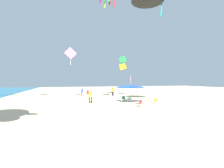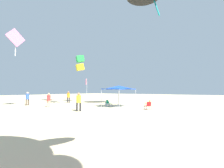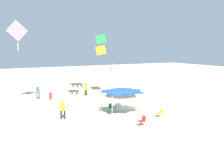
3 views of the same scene
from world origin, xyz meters
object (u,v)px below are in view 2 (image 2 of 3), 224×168
(canopy_tent, at_px, (119,88))
(cooler_box, at_px, (107,103))
(person_by_tent, at_px, (27,97))
(person_watching_sky, at_px, (79,100))
(kite_diamond_pink, at_px, (16,39))
(folding_chair_near_cooler, at_px, (108,103))
(person_kite_handler, at_px, (68,96))
(kite_box_green, at_px, (80,63))
(folding_chair_facing_ocean, at_px, (148,103))
(banner_flag, at_px, (87,88))
(person_far_stroller, at_px, (49,99))
(folding_chair_left_of_tent, at_px, (148,105))

(canopy_tent, bearing_deg, cooler_box, -21.18)
(canopy_tent, distance_m, person_by_tent, 12.72)
(person_watching_sky, height_order, kite_diamond_pink, kite_diamond_pink)
(folding_chair_near_cooler, distance_m, person_kite_handler, 9.28)
(kite_box_green, bearing_deg, folding_chair_near_cooler, -168.73)
(folding_chair_facing_ocean, bearing_deg, cooler_box, -86.33)
(banner_flag, bearing_deg, canopy_tent, 156.62)
(person_kite_handler, height_order, person_far_stroller, person_kite_handler)
(folding_chair_near_cooler, xyz_separation_m, kite_diamond_pink, (8.30, 7.74, 7.88))
(folding_chair_left_of_tent, height_order, cooler_box, folding_chair_left_of_tent)
(folding_chair_facing_ocean, relative_size, cooler_box, 1.18)
(banner_flag, height_order, kite_diamond_pink, kite_diamond_pink)
(cooler_box, height_order, person_by_tent, person_by_tent)
(cooler_box, relative_size, banner_flag, 0.16)
(folding_chair_left_of_tent, bearing_deg, person_watching_sky, -132.68)
(person_far_stroller, xyz_separation_m, person_watching_sky, (-5.95, 0.41, 0.07))
(folding_chair_left_of_tent, xyz_separation_m, person_by_tent, (15.31, 5.51, 0.61))
(person_far_stroller, relative_size, kite_box_green, 0.61)
(folding_chair_facing_ocean, distance_m, person_by_tent, 16.40)
(folding_chair_left_of_tent, height_order, folding_chair_near_cooler, same)
(cooler_box, relative_size, person_far_stroller, 0.40)
(folding_chair_left_of_tent, height_order, kite_diamond_pink, kite_diamond_pink)
(person_far_stroller, bearing_deg, person_watching_sky, -21.23)
(folding_chair_left_of_tent, relative_size, folding_chair_facing_ocean, 1.00)
(folding_chair_near_cooler, distance_m, person_watching_sky, 5.34)
(folding_chair_facing_ocean, relative_size, kite_box_green, 0.29)
(folding_chair_left_of_tent, xyz_separation_m, person_far_stroller, (10.96, 4.98, 0.54))
(folding_chair_near_cooler, xyz_separation_m, person_watching_sky, (-0.34, 5.30, 0.61))
(person_far_stroller, bearing_deg, cooler_box, 39.89)
(person_watching_sky, bearing_deg, canopy_tent, -155.94)
(cooler_box, height_order, kite_box_green, kite_box_green)
(kite_diamond_pink, bearing_deg, banner_flag, 161.79)
(folding_chair_facing_ocean, relative_size, folding_chair_near_cooler, 1.00)
(folding_chair_facing_ocean, relative_size, person_kite_handler, 0.43)
(folding_chair_facing_ocean, bearing_deg, banner_flag, -109.44)
(folding_chair_left_of_tent, bearing_deg, person_by_tent, -159.96)
(kite_box_green, bearing_deg, canopy_tent, -163.75)
(person_by_tent, xyz_separation_m, person_far_stroller, (-4.35, -0.53, -0.07))
(kite_diamond_pink, bearing_deg, cooler_box, 121.93)
(cooler_box, relative_size, kite_box_green, 0.25)
(cooler_box, height_order, banner_flag, banner_flag)
(person_by_tent, height_order, person_far_stroller, person_by_tent)
(folding_chair_left_of_tent, height_order, person_far_stroller, person_far_stroller)
(folding_chair_left_of_tent, bearing_deg, banner_flag, 161.55)
(cooler_box, relative_size, person_by_tent, 0.38)
(person_kite_handler, bearing_deg, person_watching_sky, 131.00)
(canopy_tent, xyz_separation_m, folding_chair_left_of_tent, (-4.15, 0.44, -1.93))
(folding_chair_left_of_tent, relative_size, kite_box_green, 0.29)
(person_kite_handler, xyz_separation_m, person_by_tent, (0.74, 6.34, -0.04))
(folding_chair_left_of_tent, xyz_separation_m, kite_diamond_pink, (13.66, 7.83, 7.88))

